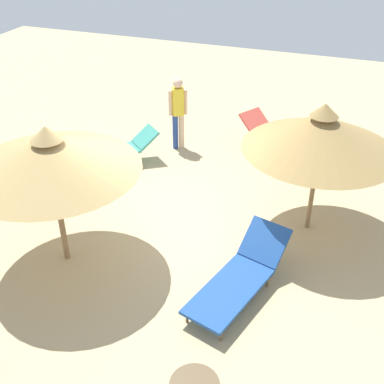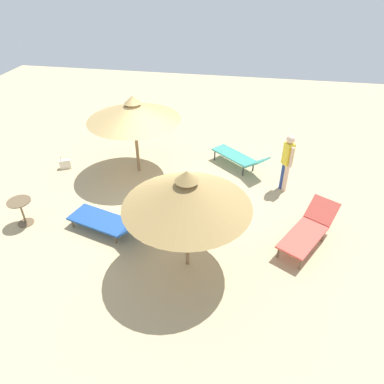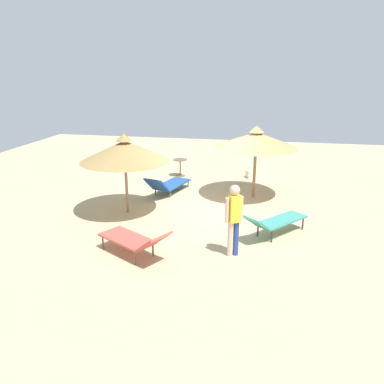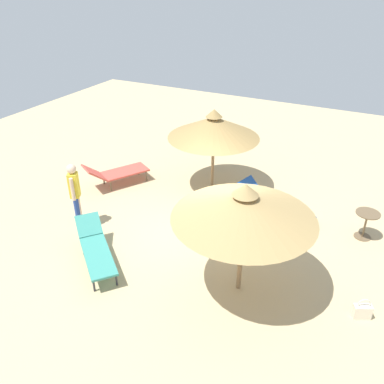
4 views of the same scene
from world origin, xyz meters
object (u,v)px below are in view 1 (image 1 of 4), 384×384
at_px(parasol_umbrella_far_right, 49,155).
at_px(parasol_umbrella_center, 322,133).
at_px(lounge_chair_near_right, 115,150).
at_px(person_standing_front, 178,109).
at_px(lounge_chair_far_left, 240,276).
at_px(lounge_chair_near_left, 276,137).

height_order(parasol_umbrella_far_right, parasol_umbrella_center, parasol_umbrella_far_right).
height_order(lounge_chair_near_right, person_standing_front, person_standing_front).
bearing_deg(lounge_chair_far_left, lounge_chair_near_right, -38.63).
bearing_deg(lounge_chair_near_left, parasol_umbrella_center, 113.73).
relative_size(parasol_umbrella_far_right, parasol_umbrella_center, 1.05).
bearing_deg(parasol_umbrella_center, parasol_umbrella_far_right, 31.63).
height_order(parasol_umbrella_center, lounge_chair_near_right, parasol_umbrella_center).
height_order(parasol_umbrella_center, lounge_chair_near_left, parasol_umbrella_center).
distance_m(lounge_chair_near_right, person_standing_front, 1.76).
bearing_deg(lounge_chair_near_right, lounge_chair_near_left, -150.38).
distance_m(parasol_umbrella_far_right, lounge_chair_far_left, 3.41).
relative_size(parasol_umbrella_center, person_standing_front, 1.51).
relative_size(lounge_chair_far_left, lounge_chair_near_left, 1.11).
height_order(parasol_umbrella_far_right, lounge_chair_far_left, parasol_umbrella_far_right).
xyz_separation_m(parasol_umbrella_far_right, parasol_umbrella_center, (-3.71, -2.29, -0.05)).
bearing_deg(lounge_chair_far_left, parasol_umbrella_center, -109.36).
distance_m(parasol_umbrella_center, person_standing_front, 4.17).
height_order(lounge_chair_near_right, lounge_chair_near_left, lounge_chair_near_left).
xyz_separation_m(parasol_umbrella_far_right, lounge_chair_near_left, (-2.53, -4.97, -1.55)).
distance_m(lounge_chair_far_left, person_standing_front, 5.09).
bearing_deg(lounge_chair_near_left, person_standing_front, 12.34).
bearing_deg(lounge_chair_far_left, lounge_chair_near_left, -84.65).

